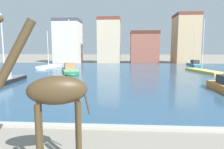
{
  "coord_description": "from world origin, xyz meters",
  "views": [
    {
      "loc": [
        -0.26,
        -1.3,
        3.98
      ],
      "look_at": [
        -1.16,
        12.47,
        2.2
      ],
      "focal_mm": 31.54,
      "sensor_mm": 36.0,
      "label": 1
    }
  ],
  "objects_px": {
    "giraffe_statue": "(53,94)",
    "sailboat_teal": "(193,64)",
    "sailboat_green": "(70,71)",
    "sailboat_yellow": "(201,71)",
    "sailboat_white": "(48,67)",
    "sailboat_black": "(5,80)"
  },
  "relations": [
    {
      "from": "giraffe_statue",
      "to": "sailboat_yellow",
      "type": "distance_m",
      "value": 31.49
    },
    {
      "from": "sailboat_black",
      "to": "sailboat_green",
      "type": "distance_m",
      "value": 11.07
    },
    {
      "from": "sailboat_black",
      "to": "sailboat_green",
      "type": "bearing_deg",
      "value": 66.24
    },
    {
      "from": "sailboat_teal",
      "to": "sailboat_yellow",
      "type": "height_order",
      "value": "sailboat_teal"
    },
    {
      "from": "sailboat_green",
      "to": "sailboat_yellow",
      "type": "bearing_deg",
      "value": 6.99
    },
    {
      "from": "giraffe_statue",
      "to": "sailboat_yellow",
      "type": "height_order",
      "value": "sailboat_yellow"
    },
    {
      "from": "giraffe_statue",
      "to": "sailboat_yellow",
      "type": "xyz_separation_m",
      "value": [
        14.87,
        27.67,
        -2.28
      ]
    },
    {
      "from": "sailboat_yellow",
      "to": "giraffe_statue",
      "type": "bearing_deg",
      "value": -118.25
    },
    {
      "from": "giraffe_statue",
      "to": "sailboat_white",
      "type": "distance_m",
      "value": 35.66
    },
    {
      "from": "sailboat_teal",
      "to": "sailboat_black",
      "type": "distance_m",
      "value": 38.67
    },
    {
      "from": "giraffe_statue",
      "to": "sailboat_teal",
      "type": "relative_size",
      "value": 0.55
    },
    {
      "from": "sailboat_teal",
      "to": "sailboat_green",
      "type": "xyz_separation_m",
      "value": [
        -24.55,
        -15.43,
        0.03
      ]
    },
    {
      "from": "sailboat_white",
      "to": "sailboat_green",
      "type": "relative_size",
      "value": 0.94
    },
    {
      "from": "sailboat_white",
      "to": "sailboat_yellow",
      "type": "xyz_separation_m",
      "value": [
        28.19,
        -5.33,
        -0.03
      ]
    },
    {
      "from": "sailboat_white",
      "to": "sailboat_black",
      "type": "bearing_deg",
      "value": -82.74
    },
    {
      "from": "sailboat_teal",
      "to": "sailboat_yellow",
      "type": "distance_m",
      "value": 13.18
    },
    {
      "from": "sailboat_yellow",
      "to": "sailboat_black",
      "type": "bearing_deg",
      "value": -153.76
    },
    {
      "from": "sailboat_yellow",
      "to": "sailboat_white",
      "type": "bearing_deg",
      "value": 169.29
    },
    {
      "from": "sailboat_teal",
      "to": "sailboat_white",
      "type": "relative_size",
      "value": 1.09
    },
    {
      "from": "sailboat_teal",
      "to": "sailboat_black",
      "type": "height_order",
      "value": "sailboat_teal"
    },
    {
      "from": "giraffe_statue",
      "to": "sailboat_green",
      "type": "distance_m",
      "value": 25.97
    },
    {
      "from": "sailboat_black",
      "to": "sailboat_yellow",
      "type": "height_order",
      "value": "sailboat_yellow"
    }
  ]
}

